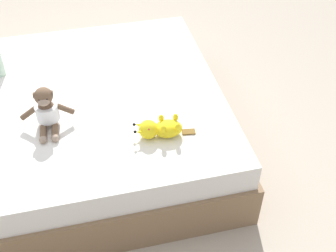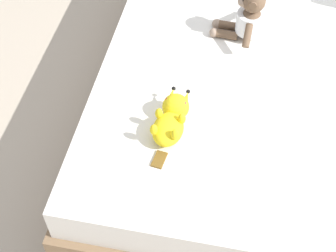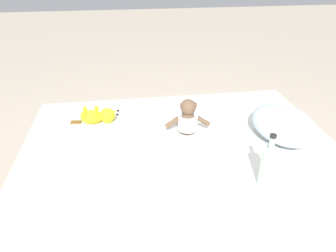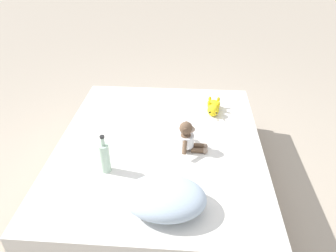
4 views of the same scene
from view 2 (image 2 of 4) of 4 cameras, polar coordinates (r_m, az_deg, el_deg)
The scene contains 4 objects.
ground_plane at distance 2.50m, azimuth 12.23°, elevation 0.67°, with size 16.00×16.00×0.00m, color #B7A893.
bed at distance 2.34m, azimuth 13.11°, elevation 4.07°, with size 1.59×1.91×0.44m.
plush_monkey at distance 2.16m, azimuth 9.13°, elevation 11.98°, with size 0.23×0.29×0.24m.
plush_yellow_creature at distance 1.81m, azimuth 0.38°, elevation 0.78°, with size 0.12×0.33×0.10m.
Camera 2 is at (-0.22, -1.63, 1.88)m, focal length 53.63 mm.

